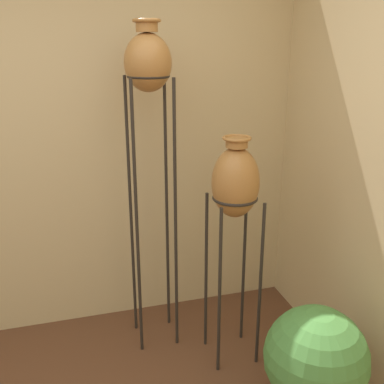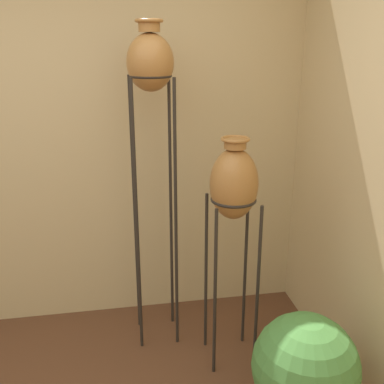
% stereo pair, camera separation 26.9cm
% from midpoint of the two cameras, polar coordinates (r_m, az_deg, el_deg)
% --- Properties ---
extents(wall_back, '(7.49, 0.06, 2.70)m').
position_cam_midpoint_polar(wall_back, '(3.10, -15.55, 6.87)').
color(wall_back, '#D1B784').
rests_on(wall_back, ground_plane).
extents(vase_stand_tall, '(0.27, 0.27, 2.06)m').
position_cam_midpoint_polar(vase_stand_tall, '(2.67, -2.32, 14.33)').
color(vase_stand_tall, '#28231E').
rests_on(vase_stand_tall, ground_plane).
extents(vase_stand_medium, '(0.28, 0.28, 1.44)m').
position_cam_midpoint_polar(vase_stand_medium, '(2.59, 8.32, 0.45)').
color(vase_stand_medium, '#28231E').
rests_on(vase_stand_medium, ground_plane).
extents(potted_plant, '(0.54, 0.54, 0.66)m').
position_cam_midpoint_polar(potted_plant, '(2.54, 17.29, -21.07)').
color(potted_plant, '#B26647').
rests_on(potted_plant, ground_plane).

